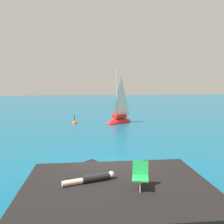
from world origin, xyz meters
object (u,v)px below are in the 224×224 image
Objects in this scene: person_sunbather at (92,178)px; beach_chair at (140,174)px; marker_buoy at (75,123)px; sailboat_near at (119,120)px.

person_sunbather is 2.16× the size of beach_chair.
person_sunbather is 1.53× the size of marker_buoy.
sailboat_near is 7.71× the size of beach_chair.
marker_buoy is (-0.87, 16.42, -0.87)m from person_sunbather.
beach_chair reaches higher than marker_buoy.
sailboat_near is 4.57m from marker_buoy.
beach_chair is (1.43, -0.65, 0.33)m from person_sunbather.
sailboat_near is 16.75m from beach_chair.
sailboat_near reaches higher than beach_chair.
sailboat_near is at bearing -118.32° from person_sunbather.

